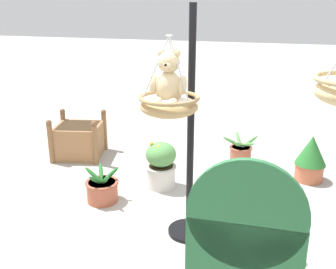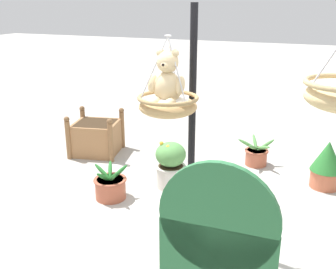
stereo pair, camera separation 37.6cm
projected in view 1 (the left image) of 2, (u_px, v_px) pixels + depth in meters
The scene contains 10 objects.
ground_plane at pixel (167, 235), 4.20m from camera, with size 40.00×40.00×0.00m, color #ADAAA3.
display_pole_central at pixel (190, 169), 4.00m from camera, with size 0.44×0.44×2.40m.
hanging_basket_with_teddy at pixel (169, 105), 3.57m from camera, with size 0.56×0.56×0.72m.
teddy_bear at pixel (168, 81), 3.48m from camera, with size 0.34×0.31×0.50m.
wooden_planter_box at pixel (79, 139), 6.23m from camera, with size 0.88×0.84×0.69m.
potted_plant_flowering_red at pixel (161, 164), 5.17m from camera, with size 0.41×0.41×0.64m.
potted_plant_tall_leafy at pixel (241, 152), 6.04m from camera, with size 0.55×0.56×0.42m.
potted_plant_small_succulent at pixel (311, 158), 5.36m from camera, with size 0.41×0.41×0.64m.
potted_plant_conical_shrub at pixel (102, 189), 4.85m from camera, with size 0.46×0.48×0.43m.
display_sign_board at pixel (243, 257), 2.36m from camera, with size 0.70×0.07×1.55m.
Camera 1 is at (-0.99, 3.48, 2.37)m, focal length 42.27 mm.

